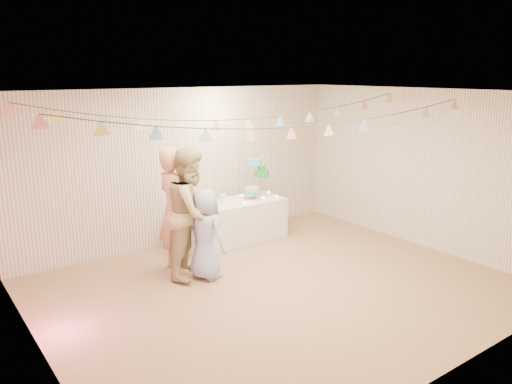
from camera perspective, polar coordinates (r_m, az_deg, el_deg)
floor at (r=6.89m, az=2.64°, el=-10.85°), size 6.00×6.00×0.00m
ceiling at (r=6.28m, az=2.90°, el=11.30°), size 6.00×6.00×0.00m
back_wall at (r=8.51m, az=-7.89°, el=2.97°), size 6.00×6.00×0.00m
front_wall at (r=4.86m, az=21.70°, el=-5.99°), size 6.00×6.00×0.00m
left_wall at (r=5.20m, az=-24.02°, el=-4.97°), size 5.00×5.00×0.00m
right_wall at (r=8.63m, az=18.47°, el=2.54°), size 5.00×5.00×0.00m
table at (r=8.58m, az=-2.71°, el=-3.37°), size 1.86×0.74×0.70m
cake_stand at (r=8.74m, az=0.06°, el=2.11°), size 0.64×0.38×0.72m
cake_bottom at (r=8.67m, az=-0.51°, el=0.16°), size 0.31×0.31×0.15m
cake_middle at (r=8.92m, az=0.65°, el=2.32°), size 0.27×0.27×0.22m
cake_top_tier at (r=8.63m, az=-0.15°, el=3.76°), size 0.25×0.25×0.19m
platter at (r=8.14m, az=-5.95°, el=-1.37°), size 0.31×0.31×0.02m
posy at (r=8.42m, az=-3.78°, el=-0.34°), size 0.13×0.13×0.15m
person_adult_a at (r=7.24m, az=-9.31°, el=-2.07°), size 0.45×0.68×1.84m
person_adult_b at (r=7.07m, az=-7.36°, el=-2.34°), size 1.13×1.13×1.85m
person_child at (r=7.01m, az=-5.75°, el=-4.81°), size 0.52×0.70×1.29m
bunting_back at (r=7.18m, az=-2.74°, el=9.59°), size 5.60×1.10×0.40m
bunting_front at (r=6.14m, az=4.06°, el=8.61°), size 5.60×0.90×0.36m
tealight_0 at (r=7.96m, az=-6.95°, el=-2.10°), size 0.04×0.04×0.03m
tealight_1 at (r=8.45m, az=-5.39°, el=-1.13°), size 0.04×0.04×0.03m
tealight_2 at (r=8.36m, az=-1.34°, el=-1.23°), size 0.04×0.04×0.03m
tealight_3 at (r=8.85m, az=-1.64°, el=-0.40°), size 0.04×0.04×0.03m
tealight_4 at (r=8.81m, az=2.36°, el=-0.47°), size 0.04×0.04×0.03m
tealight_5 at (r=9.11m, az=1.46°, el=0.01°), size 0.04×0.04×0.03m
tealight_6 at (r=8.72m, az=0.79°, el=-0.61°), size 0.04×0.04×0.03m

